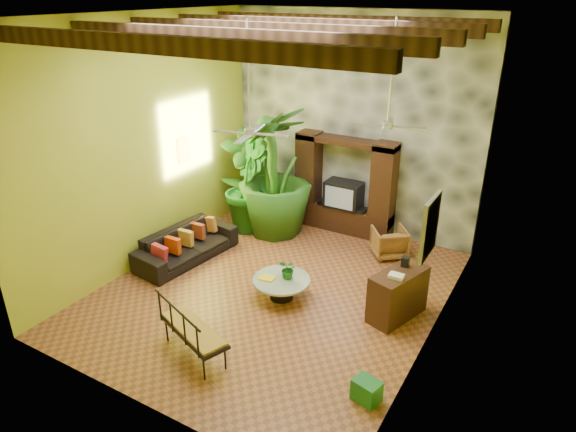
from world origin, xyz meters
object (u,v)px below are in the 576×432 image
Objects in this scene: coffee_table at (282,286)px; iron_bench at (190,329)px; ceiling_fan_back at (389,113)px; side_console at (398,294)px; tall_plant_c at (275,172)px; tall_plant_b at (246,185)px; entertainment_center at (344,192)px; sofa at (186,244)px; wicker_armchair at (389,242)px; green_bin at (367,390)px; ceiling_fan_front at (250,120)px; tall_plant_a at (247,176)px.

iron_bench is at bearing -98.95° from coffee_table.
ceiling_fan_back is 1.65× the size of side_console.
ceiling_fan_back is 0.62× the size of tall_plant_c.
tall_plant_c is at bearing 12.06° from tall_plant_b.
coffee_table is (0.25, -3.31, -0.71)m from entertainment_center.
entertainment_center is 1.03× the size of sofa.
green_bin is (1.22, -4.27, -0.15)m from wicker_armchair.
wicker_armchair is at bearing 131.41° from side_console.
green_bin is (2.85, -1.44, -3.24)m from ceiling_fan_front.
coffee_table is at bearing 145.24° from green_bin.
green_bin is (2.40, -1.66, -0.09)m from coffee_table.
ceiling_fan_back is 3.69m from coffee_table.
tall_plant_b is at bearing 176.59° from side_console.
green_bin is at bearing -39.65° from tall_plant_b.
tall_plant_a is at bearing 173.31° from side_console.
ceiling_fan_back is 4.40m from tall_plant_b.
ceiling_fan_front is 1.65× the size of side_console.
iron_bench is (-1.52, -4.80, 0.22)m from wicker_armchair.
tall_plant_a reaches higher than side_console.
ceiling_fan_front is at bearing -53.92° from tall_plant_a.
entertainment_center is at bearing 118.06° from green_bin.
tall_plant_c reaches higher than iron_bench.
sofa is at bearing -159.11° from side_console.
iron_bench reaches higher than sofa.
ceiling_fan_front is at bearing 153.26° from green_bin.
tall_plant_c reaches higher than tall_plant_b.
side_console is at bearing -27.01° from tall_plant_c.
sofa is at bearing -97.18° from tall_plant_b.
entertainment_center is 1.72m from tall_plant_c.
ceiling_fan_front is at bearing -138.37° from ceiling_fan_back.
ceiling_fan_back reaches higher than coffee_table.
green_bin is at bearing -41.06° from tall_plant_a.
tall_plant_b is (0.24, -0.41, -0.05)m from tall_plant_a.
sofa is 1.04× the size of tall_plant_b.
side_console is at bearing 16.26° from ceiling_fan_front.
wicker_armchair is 0.30× the size of tall_plant_a.
ceiling_fan_back is at bearing 148.36° from side_console.
coffee_table is (1.60, -2.39, -1.26)m from tall_plant_c.
ceiling_fan_front is at bearing -153.21° from coffee_table.
side_console is (3.68, -1.88, -1.06)m from tall_plant_c.
entertainment_center is 3.85m from sofa.
entertainment_center reaches higher than iron_bench.
tall_plant_c is (-2.77, -0.22, 1.19)m from wicker_armchair.
tall_plant_b is at bearing 134.51° from iron_bench.
tall_plant_c is 4.26m from side_console.
wicker_armchair is at bearing 106.00° from green_bin.
ceiling_fan_front is 4.54m from green_bin.
ceiling_fan_front reaches higher than coffee_table.
tall_plant_a is 5.34m from iron_bench.
entertainment_center is 5.69m from green_bin.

